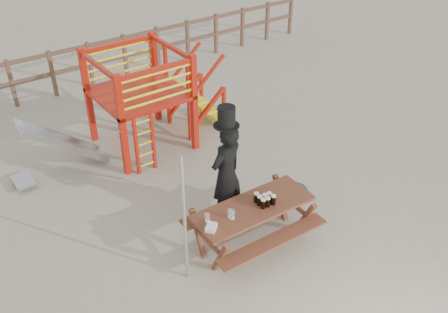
% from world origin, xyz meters
% --- Properties ---
extents(ground, '(60.00, 60.00, 0.00)m').
position_xyz_m(ground, '(0.00, 0.00, 0.00)').
color(ground, tan).
rests_on(ground, ground).
extents(back_fence, '(15.09, 0.09, 1.20)m').
position_xyz_m(back_fence, '(0.00, 7.00, 0.74)').
color(back_fence, brown).
rests_on(back_fence, ground).
extents(playground_fort, '(4.71, 1.84, 2.10)m').
position_xyz_m(playground_fort, '(0.12, 3.58, 1.07)').
color(playground_fort, '#B21A0B').
rests_on(playground_fort, ground).
extents(picnic_table, '(2.01, 1.43, 0.76)m').
position_xyz_m(picnic_table, '(0.14, -0.20, 0.48)').
color(picnic_table, brown).
rests_on(picnic_table, ground).
extents(man_with_hat, '(0.76, 0.58, 2.17)m').
position_xyz_m(man_with_hat, '(0.17, 0.56, 0.97)').
color(man_with_hat, black).
rests_on(man_with_hat, ground).
extents(metal_pole, '(0.05, 0.05, 2.19)m').
position_xyz_m(metal_pole, '(-1.12, -0.22, 1.09)').
color(metal_pole, '#B2B2B7').
rests_on(metal_pole, ground).
extents(parasol_base, '(0.54, 0.54, 0.23)m').
position_xyz_m(parasol_base, '(1.55, 0.34, 0.06)').
color(parasol_base, '#37363B').
rests_on(parasol_base, ground).
extents(paper_bag, '(0.23, 0.22, 0.08)m').
position_xyz_m(paper_bag, '(-0.70, -0.26, 0.80)').
color(paper_bag, white).
rests_on(paper_bag, picnic_table).
extents(stout_pints, '(0.27, 0.28, 0.17)m').
position_xyz_m(stout_pints, '(0.32, -0.26, 0.84)').
color(stout_pints, black).
rests_on(stout_pints, picnic_table).
extents(empty_glasses, '(0.43, 0.24, 0.15)m').
position_xyz_m(empty_glasses, '(-0.42, -0.18, 0.83)').
color(empty_glasses, silver).
rests_on(empty_glasses, picnic_table).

